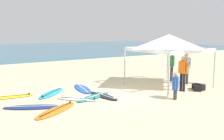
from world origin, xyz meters
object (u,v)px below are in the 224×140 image
surfboard_cyan (52,93)px  person_blue (176,84)px  person_grey (186,66)px  gear_bag_near_tent (197,88)px  surfboard_white (78,99)px  gear_bag_by_pole (199,87)px  surfboard_teal (94,97)px  person_orange (183,71)px  person_green (172,64)px  canopy_tent (169,41)px  surfboard_navy (34,107)px  surfboard_orange (57,110)px  surfboard_black (104,96)px  surfboard_yellow (11,97)px  surfboard_blue (82,88)px

surfboard_cyan → person_blue: (4.09, -3.88, 0.62)m
person_grey → gear_bag_near_tent: size_ratio=2.85×
surfboard_white → gear_bag_by_pole: size_ratio=2.82×
surfboard_teal → person_blue: size_ratio=1.84×
surfboard_white → person_orange: (4.98, -1.35, 0.95)m
gear_bag_by_pole → person_green: bearing=76.3°
person_blue → gear_bag_near_tent: (2.16, 0.56, -0.52)m
canopy_tent → surfboard_white: bearing=178.8°
surfboard_cyan → person_green: size_ratio=1.18×
surfboard_cyan → canopy_tent: bearing=-17.0°
surfboard_navy → surfboard_white: (1.93, 0.12, 0.00)m
surfboard_orange → person_blue: 5.08m
surfboard_orange → surfboard_black: bearing=18.3°
person_blue → person_grey: bearing=33.8°
surfboard_cyan → surfboard_orange: same height
surfboard_yellow → person_green: bearing=-7.7°
surfboard_blue → surfboard_white: (-1.11, -1.73, 0.00)m
surfboard_cyan → surfboard_blue: 1.66m
canopy_tent → person_blue: size_ratio=2.83×
canopy_tent → person_green: size_ratio=1.99×
surfboard_black → gear_bag_near_tent: size_ratio=3.36×
person_green → person_blue: person_green is taller
surfboard_yellow → person_green: person_green is taller
surfboard_blue → person_blue: size_ratio=2.01×
surfboard_navy → surfboard_cyan: size_ratio=1.14×
surfboard_navy → surfboard_white: same height
surfboard_black → person_green: 5.44m
person_grey → gear_bag_near_tent: (-0.75, -1.39, -0.85)m
surfboard_navy → surfboard_orange: bearing=-55.9°
surfboard_blue → surfboard_teal: (-0.34, -1.76, 0.00)m
surfboard_blue → person_blue: bearing=-58.5°
surfboard_orange → gear_bag_by_pole: (7.26, -0.61, 0.10)m
surfboard_cyan → gear_bag_near_tent: bearing=-28.0°
surfboard_navy → surfboard_orange: (0.58, -0.86, -0.00)m
surfboard_orange → person_green: bearing=12.8°
surfboard_blue → gear_bag_by_pole: gear_bag_by_pole is taller
surfboard_yellow → gear_bag_by_pole: gear_bag_by_pole is taller
surfboard_blue → gear_bag_by_pole: size_ratio=4.01×
surfboard_blue → person_green: bearing=-9.9°
surfboard_teal → person_blue: (2.77, -2.20, 0.62)m
person_orange → person_green: same height
surfboard_navy → person_green: size_ratio=1.34×
surfboard_navy → person_grey: person_grey is taller
surfboard_navy → person_orange: size_ratio=1.34×
surfboard_yellow → gear_bag_near_tent: gear_bag_near_tent is taller
surfboard_cyan → person_blue: 5.67m
surfboard_cyan → person_grey: person_grey is taller
surfboard_navy → person_blue: bearing=-21.1°
canopy_tent → gear_bag_by_pole: bearing=-65.8°
canopy_tent → gear_bag_near_tent: bearing=-73.8°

